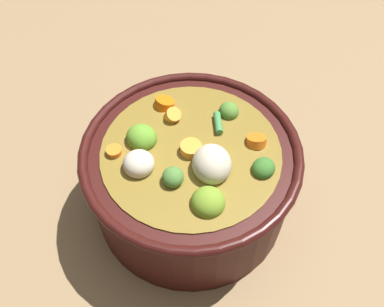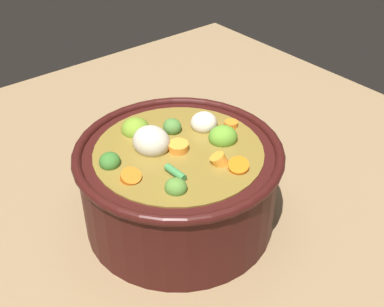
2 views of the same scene
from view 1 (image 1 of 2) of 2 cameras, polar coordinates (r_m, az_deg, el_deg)
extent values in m
plane|color=#8C704C|center=(0.63, -0.13, -6.32)|extent=(1.10, 1.10, 0.00)
cylinder|color=#38110F|center=(0.58, -0.14, -3.33)|extent=(0.26, 0.26, 0.12)
torus|color=#38110F|center=(0.53, -0.15, 0.21)|extent=(0.27, 0.27, 0.01)
cylinder|color=olive|center=(0.57, -0.14, -3.06)|extent=(0.22, 0.22, 0.11)
ellipsoid|color=#4C7F35|center=(0.50, -2.51, -3.11)|extent=(0.03, 0.03, 0.02)
ellipsoid|color=#387229|center=(0.51, 9.30, -1.91)|extent=(0.04, 0.04, 0.02)
ellipsoid|color=#538532|center=(0.57, 4.84, 5.53)|extent=(0.03, 0.03, 0.02)
ellipsoid|color=#629C2C|center=(0.54, -6.59, 2.08)|extent=(0.05, 0.05, 0.03)
ellipsoid|color=olive|center=(0.48, 2.09, -6.40)|extent=(0.04, 0.04, 0.03)
cylinder|color=orange|center=(0.52, -0.41, 0.17)|extent=(0.04, 0.04, 0.02)
cylinder|color=orange|center=(0.56, -2.61, 4.86)|extent=(0.03, 0.03, 0.02)
cylinder|color=orange|center=(0.58, -3.65, 6.48)|extent=(0.04, 0.04, 0.02)
cylinder|color=orange|center=(0.54, 8.39, 1.60)|extent=(0.03, 0.02, 0.02)
cylinder|color=orange|center=(0.54, -10.06, 0.60)|extent=(0.03, 0.03, 0.01)
ellipsoid|color=beige|center=(0.50, 2.59, -1.39)|extent=(0.06, 0.05, 0.04)
ellipsoid|color=beige|center=(0.51, -6.96, -1.35)|extent=(0.05, 0.05, 0.03)
cylinder|color=#408B47|center=(0.55, 3.42, 4.00)|extent=(0.03, 0.01, 0.01)
camera|label=2|loc=(0.80, 31.23, 44.09)|focal=45.81mm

